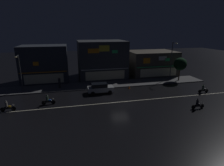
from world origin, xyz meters
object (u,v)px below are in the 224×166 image
Objects in this scene: pedestrian_on_sidewalk at (60,83)px; motorcycle_lead at (7,107)px; streetlamp_west at (20,70)px; parked_car_near_kerb at (100,88)px; traffic_cone at (129,87)px; motorcycle_following at (198,104)px; streetlamp_mid at (172,58)px; motorcycle_opposite_lane at (203,89)px; motorcycle_trailing_far at (48,100)px.

pedestrian_on_sidewalk is 10.29m from motorcycle_lead.
streetlamp_west is 3.10× the size of pedestrian_on_sidewalk.
parked_car_near_kerb reaches higher than traffic_cone.
streetlamp_mid is at bearing -114.65° from motorcycle_following.
motorcycle_lead is (-12.96, -4.29, -0.24)m from parked_car_near_kerb.
parked_car_near_kerb is (12.84, -3.45, -2.96)m from streetlamp_west.
streetlamp_west is 3.23× the size of motorcycle_following.
motorcycle_following is (-4.26, -14.26, -4.00)m from streetlamp_mid.
streetlamp_west is at bearing 171.32° from motorcycle_opposite_lane.
streetlamp_west reaches higher than motorcycle_following.
streetlamp_mid is at bearing 3.03° from streetlamp_west.
motorcycle_lead and motorcycle_following have the same top height.
pedestrian_on_sidewalk reaches higher than traffic_cone.
pedestrian_on_sidewalk is 24.85m from motorcycle_opposite_lane.
motorcycle_opposite_lane is at bearing -84.00° from streetlamp_mid.
motorcycle_following is (24.62, -5.00, 0.00)m from motorcycle_lead.
motorcycle_following is at bearing -128.85° from motorcycle_opposite_lane.
motorcycle_lead is at bearing -163.72° from traffic_cone.
pedestrian_on_sidewalk reaches higher than parked_car_near_kerb.
pedestrian_on_sidewalk reaches higher than motorcycle_lead.
motorcycle_trailing_far is at bearing -161.24° from streetlamp_mid.
parked_car_near_kerb is 2.26× the size of motorcycle_opposite_lane.
streetlamp_mid is 4.04× the size of motorcycle_opposite_lane.
streetlamp_west is at bearing 164.97° from parked_car_near_kerb.
parked_car_near_kerb is at bearing -46.55° from motorcycle_following.
pedestrian_on_sidewalk reaches higher than motorcycle_following.
traffic_cone is at bearing 20.35° from motorcycle_trailing_far.
parked_car_near_kerb is 2.26× the size of motorcycle_trailing_far.
motorcycle_lead is 25.12m from motorcycle_following.
streetlamp_mid is at bearing 20.37° from traffic_cone.
streetlamp_mid reaches higher than motorcycle_trailing_far.
pedestrian_on_sidewalk is at bearing 166.93° from motorcycle_opposite_lane.
motorcycle_opposite_lane is 1.00× the size of motorcycle_trailing_far.
streetlamp_mid is 3.88× the size of pedestrian_on_sidewalk.
motorcycle_following is 20.63m from motorcycle_trailing_far.
motorcycle_trailing_far is 14.18m from traffic_cone.
motorcycle_opposite_lane reaches higher than traffic_cone.
motorcycle_opposite_lane is (16.86, -3.93, -0.24)m from parked_car_near_kerb.
motorcycle_lead is 3.45× the size of traffic_cone.
parked_car_near_kerb is at bearing -162.66° from streetlamp_mid.
parked_car_near_kerb reaches higher than motorcycle_lead.
motorcycle_following is at bearing -59.24° from traffic_cone.
motorcycle_trailing_far is at bearing -176.49° from motorcycle_opposite_lane.
parked_car_near_kerb is 8.64m from motorcycle_trailing_far.
motorcycle_lead is at bearing -161.68° from parked_car_near_kerb.
pedestrian_on_sidewalk is 3.60× the size of traffic_cone.
motorcycle_trailing_far is (4.80, -6.61, -3.19)m from streetlamp_west.
motorcycle_following is at bearing -38.54° from parked_car_near_kerb.
motorcycle_opposite_lane is (0.94, -8.90, -4.00)m from streetlamp_mid.
streetlamp_mid is 15.41m from motorcycle_following.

